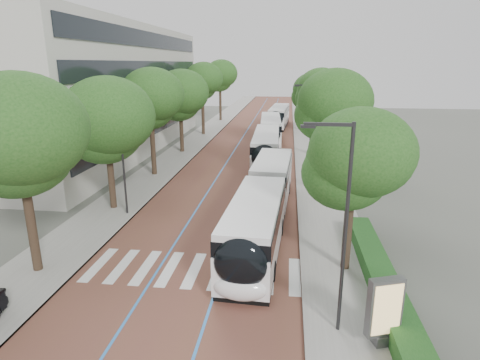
% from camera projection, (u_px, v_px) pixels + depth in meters
% --- Properties ---
extents(ground, '(160.00, 160.00, 0.00)m').
position_uv_depth(ground, '(185.00, 280.00, 19.14)').
color(ground, '#51544C').
rests_on(ground, ground).
extents(road, '(11.00, 140.00, 0.02)m').
position_uv_depth(road, '(255.00, 136.00, 57.26)').
color(road, brown).
rests_on(road, ground).
extents(sidewalk_left, '(4.00, 140.00, 0.12)m').
position_uv_depth(sidewalk_left, '(204.00, 134.00, 58.10)').
color(sidewalk_left, gray).
rests_on(sidewalk_left, ground).
extents(sidewalk_right, '(4.00, 140.00, 0.12)m').
position_uv_depth(sidewalk_right, '(308.00, 136.00, 56.38)').
color(sidewalk_right, gray).
rests_on(sidewalk_right, ground).
extents(kerb_left, '(0.20, 140.00, 0.14)m').
position_uv_depth(kerb_left, '(216.00, 134.00, 57.88)').
color(kerb_left, gray).
rests_on(kerb_left, ground).
extents(kerb_right, '(0.20, 140.00, 0.14)m').
position_uv_depth(kerb_right, '(294.00, 136.00, 56.60)').
color(kerb_right, gray).
rests_on(kerb_right, ground).
extents(zebra_crossing, '(10.55, 3.60, 0.01)m').
position_uv_depth(zebra_crossing, '(194.00, 270.00, 20.06)').
color(zebra_crossing, silver).
rests_on(zebra_crossing, ground).
extents(lane_line_left, '(0.12, 126.00, 0.01)m').
position_uv_depth(lane_line_left, '(244.00, 135.00, 57.43)').
color(lane_line_left, blue).
rests_on(lane_line_left, road).
extents(lane_line_right, '(0.12, 126.00, 0.01)m').
position_uv_depth(lane_line_right, '(266.00, 136.00, 57.07)').
color(lane_line_right, blue).
rests_on(lane_line_right, road).
extents(office_building, '(18.11, 40.00, 14.00)m').
position_uv_depth(office_building, '(78.00, 90.00, 46.09)').
color(office_building, '#ABA89F').
rests_on(office_building, ground).
extents(hedge, '(1.20, 14.00, 0.80)m').
position_uv_depth(hedge, '(383.00, 283.00, 17.95)').
color(hedge, '#184518').
rests_on(hedge, sidewalk_right).
extents(streetlight_near, '(1.82, 0.20, 8.00)m').
position_uv_depth(streetlight_near, '(341.00, 215.00, 14.17)').
color(streetlight_near, '#29292B').
rests_on(streetlight_near, sidewalk_right).
extents(streetlight_far, '(1.82, 0.20, 8.00)m').
position_uv_depth(streetlight_far, '(309.00, 120.00, 38.00)').
color(streetlight_far, '#29292B').
rests_on(streetlight_far, sidewalk_right).
extents(lamp_post_left, '(0.14, 0.14, 8.00)m').
position_uv_depth(lamp_post_left, '(123.00, 156.00, 26.30)').
color(lamp_post_left, '#29292B').
rests_on(lamp_post_left, sidewalk_left).
extents(trees_left, '(6.17, 60.83, 10.03)m').
position_uv_depth(trees_left, '(168.00, 97.00, 40.34)').
color(trees_left, black).
rests_on(trees_left, ground).
extents(trees_right, '(5.71, 47.30, 9.08)m').
position_uv_depth(trees_right, '(320.00, 104.00, 39.37)').
color(trees_right, black).
rests_on(trees_right, ground).
extents(lead_bus, '(3.45, 18.50, 3.20)m').
position_uv_depth(lead_bus, '(264.00, 204.00, 24.65)').
color(lead_bus, black).
rests_on(lead_bus, ground).
extents(bus_queued_0, '(2.82, 12.45, 3.20)m').
position_uv_depth(bus_queued_0, '(266.00, 149.00, 40.56)').
color(bus_queued_0, white).
rests_on(bus_queued_0, ground).
extents(bus_queued_1, '(3.15, 12.51, 3.20)m').
position_uv_depth(bus_queued_1, '(271.00, 130.00, 52.27)').
color(bus_queued_1, white).
rests_on(bus_queued_1, ground).
extents(bus_queued_2, '(3.25, 12.52, 3.20)m').
position_uv_depth(bus_queued_2, '(279.00, 117.00, 64.90)').
color(bus_queued_2, white).
rests_on(bus_queued_2, ground).
extents(ad_panel, '(1.32, 0.74, 2.66)m').
position_uv_depth(ad_panel, '(384.00, 310.00, 14.26)').
color(ad_panel, '#59595B').
rests_on(ad_panel, sidewalk_right).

